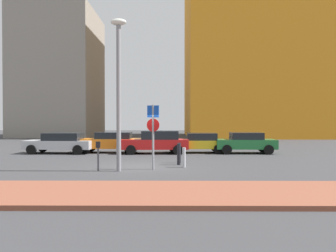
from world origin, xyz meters
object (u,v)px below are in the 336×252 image
Objects in this scene: parked_car_orange at (111,142)px; traffic_bollard_mid at (184,157)px; parked_car_silver at (61,142)px; parking_sign_post at (153,129)px; parking_meter at (98,152)px; street_lamp at (119,81)px; traffic_bollard_near at (179,153)px; parked_car_red at (156,142)px; parked_car_yellow at (197,142)px; parked_car_green at (246,142)px; traffic_bollard_far at (179,154)px.

parked_car_orange reaches higher than traffic_bollard_mid.
parked_car_silver is at bearing 139.25° from traffic_bollard_mid.
parked_car_silver reaches higher than traffic_bollard_mid.
traffic_bollard_mid is at bearing 25.95° from parking_sign_post.
parking_meter is 0.19× the size of street_lamp.
parking_sign_post reaches higher than traffic_bollard_mid.
parking_meter is at bearing -162.80° from traffic_bollard_mid.
traffic_bollard_near is at bearing 62.50° from parking_sign_post.
street_lamp reaches higher than parked_car_orange.
traffic_bollard_mid is (1.62, -6.92, -0.33)m from parked_car_red.
parked_car_yellow is 8.70m from parking_sign_post.
parked_car_yellow is at bearing 76.64° from traffic_bollard_near.
parking_meter is at bearing -83.95° from parked_car_orange.
street_lamp reaches higher than parked_car_silver.
traffic_bollard_near reaches higher than traffic_bollard_mid.
parked_car_yellow is at bearing 80.96° from traffic_bollard_mid.
parked_car_yellow reaches higher than traffic_bollard_mid.
traffic_bollard_mid is (4.81, -7.56, -0.29)m from parked_car_orange.
parked_car_silver reaches higher than parked_car_yellow.
parked_car_green is 3.74× the size of traffic_bollard_far.
parking_sign_post is (-5.91, -7.85, 1.12)m from parked_car_green.
parked_car_red reaches higher than parking_meter.
parking_meter is at bearing -105.56° from parked_car_red.
traffic_bollard_far is at bearing -55.43° from parked_car_orange.
street_lamp is at bearing -156.85° from traffic_bollard_mid.
parked_car_green reaches higher than parking_meter.
parked_car_orange is at bearing 101.91° from street_lamp.
parked_car_green is at bearing 2.18° from parked_car_red.
parked_car_silver is at bearing -176.98° from parked_car_yellow.
parked_car_red is 6.09m from parked_car_green.
parking_sign_post is 2.66m from street_lamp.
parked_car_orange is 9.57m from street_lamp.
parked_car_orange is at bearing 122.48° from traffic_bollard_mid.
traffic_bollard_near is at bearing 47.29° from street_lamp.
parked_car_silver is 1.06× the size of parked_car_orange.
parking_sign_post is 3.13× the size of traffic_bollard_mid.
parking_sign_post is at bearing -117.50° from traffic_bollard_near.
traffic_bollard_mid is at bearing -75.76° from traffic_bollard_far.
parking_meter is at bearing -141.51° from traffic_bollard_near.
parked_car_orange reaches higher than traffic_bollard_near.
parking_sign_post reaches higher than parked_car_orange.
parked_car_red is at bearing 105.66° from traffic_bollard_near.
parked_car_green is at bearing 0.65° from parked_car_silver.
street_lamp is (-1.33, -8.18, 3.18)m from parked_car_red.
parked_car_red is 4.21× the size of traffic_bollard_far.
traffic_bollard_far is at bearing -94.01° from traffic_bollard_near.
parked_car_red is 6.17m from traffic_bollard_far.
parked_car_orange reaches higher than parking_meter.
traffic_bollard_mid is at bearing -40.75° from parked_car_silver.
parking_meter is 4.75m from traffic_bollard_near.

